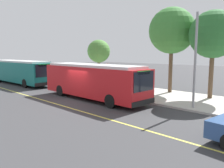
{
  "coord_description": "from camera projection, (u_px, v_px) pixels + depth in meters",
  "views": [
    {
      "loc": [
        14.85,
        -11.25,
        3.87
      ],
      "look_at": [
        1.94,
        1.76,
        1.37
      ],
      "focal_mm": 36.32,
      "sensor_mm": 36.0,
      "label": 1
    }
  ],
  "objects": [
    {
      "name": "sidewalk_curb",
      "position": [
        128.0,
        91.0,
        23.01
      ],
      "size": [
        44.0,
        6.4,
        0.15
      ],
      "primitive_type": "cube",
      "color": "#B7B2A8",
      "rests_on": "ground_plane"
    },
    {
      "name": "street_tree_near_shelter",
      "position": [
        213.0,
        35.0,
        18.22
      ],
      "size": [
        3.85,
        3.85,
        7.16
      ],
      "color": "brown",
      "rests_on": "sidewalk_curb"
    },
    {
      "name": "lane_stripe_center",
      "position": [
        57.0,
        104.0,
        17.25
      ],
      "size": [
        36.0,
        0.14,
        0.01
      ],
      "primitive_type": "cube",
      "color": "#E0D64C",
      "rests_on": "ground_plane"
    },
    {
      "name": "transit_bus_main",
      "position": [
        93.0,
        80.0,
        18.98
      ],
      "size": [
        10.64,
        2.62,
        2.95
      ],
      "color": "red",
      "rests_on": "ground_plane"
    },
    {
      "name": "utility_pole",
      "position": [
        195.0,
        61.0,
        15.19
      ],
      "size": [
        0.16,
        0.16,
        6.4
      ],
      "primitive_type": "cylinder",
      "color": "gray",
      "rests_on": "sidewalk_curb"
    },
    {
      "name": "waiting_bench",
      "position": [
        108.0,
        83.0,
        24.59
      ],
      "size": [
        1.6,
        0.48,
        0.95
      ],
      "color": "brown",
      "rests_on": "sidewalk_curb"
    },
    {
      "name": "bus_shelter",
      "position": [
        107.0,
        71.0,
        24.51
      ],
      "size": [
        2.9,
        1.6,
        2.48
      ],
      "color": "#333338",
      "rests_on": "sidewalk_curb"
    },
    {
      "name": "route_sign_post",
      "position": [
        108.0,
        74.0,
        21.03
      ],
      "size": [
        0.44,
        0.08,
        2.8
      ],
      "color": "#333338",
      "rests_on": "sidewalk_curb"
    },
    {
      "name": "pedestrian_commuter",
      "position": [
        83.0,
        79.0,
        24.44
      ],
      "size": [
        0.24,
        0.4,
        1.69
      ],
      "color": "#282D47",
      "rests_on": "sidewalk_curb"
    },
    {
      "name": "transit_bus_second",
      "position": [
        20.0,
        71.0,
        28.61
      ],
      "size": [
        12.07,
        3.02,
        2.95
      ],
      "color": "#146B66",
      "rests_on": "ground_plane"
    },
    {
      "name": "street_tree_downstreet",
      "position": [
        172.0,
        31.0,
        21.03
      ],
      "size": [
        4.27,
        4.27,
        7.93
      ],
      "color": "brown",
      "rests_on": "sidewalk_curb"
    },
    {
      "name": "street_tree_upstreet",
      "position": [
        99.0,
        51.0,
        29.1
      ],
      "size": [
        2.93,
        2.93,
        5.43
      ],
      "color": "brown",
      "rests_on": "sidewalk_curb"
    },
    {
      "name": "ground_plane",
      "position": [
        81.0,
        100.0,
        18.8
      ],
      "size": [
        120.0,
        120.0,
        0.0
      ],
      "primitive_type": "plane",
      "color": "#38383A"
    }
  ]
}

